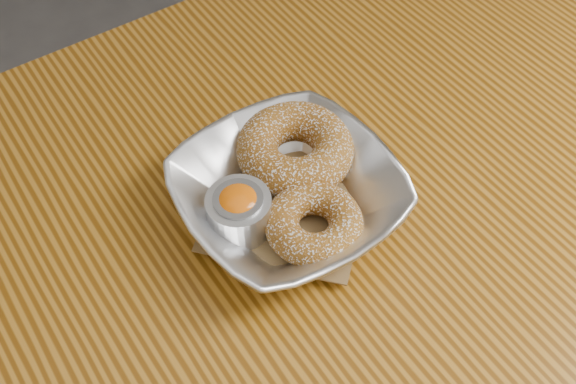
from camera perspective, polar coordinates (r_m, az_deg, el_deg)
table at (r=0.73m, az=4.68°, el=-7.59°), size 1.20×0.80×0.75m
serving_bowl at (r=0.63m, az=-0.00°, el=-0.27°), size 0.21×0.21×0.05m
parchment at (r=0.65m, az=-0.00°, el=-1.14°), size 0.20×0.20×0.00m
donut_back at (r=0.66m, az=0.61°, el=3.67°), size 0.12×0.12×0.04m
donut_front at (r=0.61m, az=2.21°, el=-2.69°), size 0.11×0.11×0.03m
ramekin at (r=0.62m, az=-4.16°, el=-1.62°), size 0.06×0.06×0.05m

